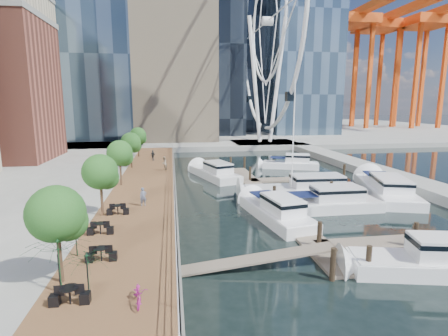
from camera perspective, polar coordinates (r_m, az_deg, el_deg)
ground at (r=24.60m, az=6.75°, el=-11.52°), size 520.00×520.00×0.00m
boardwalk at (r=38.10m, az=-12.59°, el=-2.99°), size 6.00×60.00×1.00m
seawall at (r=37.99m, az=-8.07°, el=-2.88°), size 0.25×60.00×1.00m
land_far at (r=124.45m, az=-5.71°, el=6.35°), size 200.00×114.00×1.00m
breakwater at (r=50.23m, az=23.02°, el=-0.37°), size 4.00×60.00×1.00m
pier at (r=77.18m, az=6.68°, el=3.88°), size 14.00×12.00×1.00m
railing at (r=37.77m, az=-8.26°, el=-1.37°), size 0.10×60.00×1.05m
floating_docks at (r=36.01m, az=14.88°, el=-3.88°), size 16.00×34.00×2.60m
ferris_wheel at (r=78.50m, az=7.11°, el=22.64°), size 5.80×45.60×47.80m
port_cranes at (r=139.33m, az=24.26°, el=13.97°), size 40.00×52.00×38.00m
street_trees at (r=36.69m, az=-16.67°, el=2.34°), size 2.60×42.60×4.60m
cafe_tables at (r=21.87m, az=-19.48°, el=-11.07°), size 2.50×13.70×0.74m
yacht_foreground at (r=31.84m, az=15.87°, el=-6.72°), size 10.94×2.94×2.15m
bicycle at (r=15.75m, az=-13.76°, el=-19.27°), size 0.81×1.71×0.86m
pedestrian_near at (r=29.12m, az=-13.05°, el=-4.59°), size 0.62×0.48×1.52m
pedestrian_mid at (r=44.04m, az=-9.76°, el=0.73°), size 0.94×1.04×1.76m
pedestrian_far at (r=52.21m, az=-11.53°, el=2.05°), size 0.92×0.87×1.53m
moored_yachts at (r=36.64m, az=13.13°, el=-4.35°), size 23.22×36.39×11.50m
cafe_seating at (r=17.91m, az=-23.69°, el=-13.51°), size 4.58×7.33×2.54m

